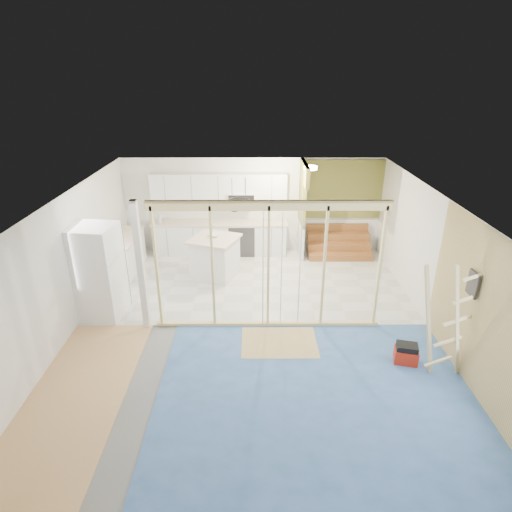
{
  "coord_description": "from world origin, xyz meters",
  "views": [
    {
      "loc": [
        0.03,
        -7.29,
        4.68
      ],
      "look_at": [
        0.07,
        0.6,
        1.26
      ],
      "focal_mm": 30.0,
      "sensor_mm": 36.0,
      "label": 1
    }
  ],
  "objects_px": {
    "toolbox": "(406,354)",
    "fridge": "(98,272)",
    "island": "(215,258)",
    "ladder": "(446,322)"
  },
  "relations": [
    {
      "from": "toolbox",
      "to": "fridge",
      "type": "bearing_deg",
      "value": 177.77
    },
    {
      "from": "island",
      "to": "fridge",
      "type": "bearing_deg",
      "value": -120.04
    },
    {
      "from": "fridge",
      "to": "island",
      "type": "relative_size",
      "value": 1.46
    },
    {
      "from": "toolbox",
      "to": "ladder",
      "type": "xyz_separation_m",
      "value": [
        0.41,
        -0.34,
        0.87
      ]
    },
    {
      "from": "toolbox",
      "to": "ladder",
      "type": "relative_size",
      "value": 0.22
    },
    {
      "from": "island",
      "to": "ladder",
      "type": "bearing_deg",
      "value": -23.04
    },
    {
      "from": "island",
      "to": "ladder",
      "type": "xyz_separation_m",
      "value": [
        3.99,
        -3.77,
        0.54
      ]
    },
    {
      "from": "island",
      "to": "toolbox",
      "type": "height_order",
      "value": "island"
    },
    {
      "from": "fridge",
      "to": "island",
      "type": "distance_m",
      "value": 2.86
    },
    {
      "from": "toolbox",
      "to": "ladder",
      "type": "height_order",
      "value": "ladder"
    }
  ]
}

